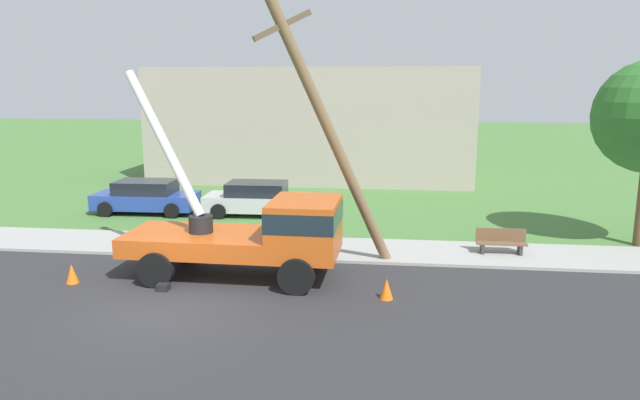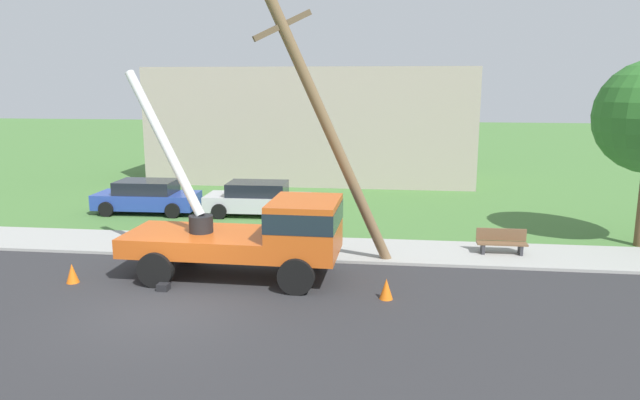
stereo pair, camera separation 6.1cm
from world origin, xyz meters
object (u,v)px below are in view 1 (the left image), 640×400
object	(u,v)px
traffic_cone_behind	(72,274)
parked_sedan_silver	(257,199)
parked_sedan_blue	(146,197)
traffic_cone_ahead	(386,289)
park_bench	(501,242)
utility_truck	(261,231)
leaning_utility_pole	(329,131)

from	to	relation	value
traffic_cone_behind	parked_sedan_silver	world-z (taller)	parked_sedan_silver
parked_sedan_blue	traffic_cone_ahead	bearing A→B (deg)	-41.16
parked_sedan_blue	park_bench	xyz separation A→B (m)	(14.18, -4.81, -0.25)
utility_truck	parked_sedan_blue	size ratio (longest dim) A/B	1.52
utility_truck	traffic_cone_behind	xyz separation A→B (m)	(-5.24, -1.13, -1.13)
utility_truck	parked_sedan_silver	size ratio (longest dim) A/B	1.52
parked_sedan_blue	park_bench	world-z (taller)	parked_sedan_blue
traffic_cone_behind	parked_sedan_blue	distance (m)	9.14
traffic_cone_ahead	parked_sedan_blue	size ratio (longest dim) A/B	0.13
utility_truck	parked_sedan_silver	distance (m)	8.29
leaning_utility_pole	parked_sedan_silver	world-z (taller)	leaning_utility_pole
parked_sedan_silver	park_bench	xyz separation A→B (m)	(9.30, -4.97, -0.25)
leaning_utility_pole	park_bench	distance (m)	6.90
leaning_utility_pole	park_bench	size ratio (longest dim) A/B	5.16
parked_sedan_silver	utility_truck	bearing A→B (deg)	-76.23
leaning_utility_pole	parked_sedan_silver	distance (m)	8.60
parked_sedan_blue	park_bench	size ratio (longest dim) A/B	2.78
utility_truck	traffic_cone_ahead	bearing A→B (deg)	-19.86
utility_truck	parked_sedan_blue	bearing A→B (deg)	131.09
parked_sedan_silver	park_bench	world-z (taller)	parked_sedan_silver
parked_sedan_blue	utility_truck	bearing A→B (deg)	-48.91
utility_truck	traffic_cone_behind	bearing A→B (deg)	-167.82
utility_truck	park_bench	size ratio (longest dim) A/B	4.22
utility_truck	leaning_utility_pole	distance (m)	3.55
park_bench	traffic_cone_ahead	bearing A→B (deg)	-130.21
leaning_utility_pole	parked_sedan_silver	bearing A→B (deg)	119.07
leaning_utility_pole	parked_sedan_silver	size ratio (longest dim) A/B	1.86
leaning_utility_pole	parked_sedan_blue	distance (m)	11.53
leaning_utility_pole	traffic_cone_behind	xyz separation A→B (m)	(-7.09, -2.28, -3.93)
parked_sedan_blue	parked_sedan_silver	distance (m)	4.89
leaning_utility_pole	traffic_cone_ahead	distance (m)	4.97
traffic_cone_ahead	traffic_cone_behind	xyz separation A→B (m)	(-8.88, 0.18, 0.00)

